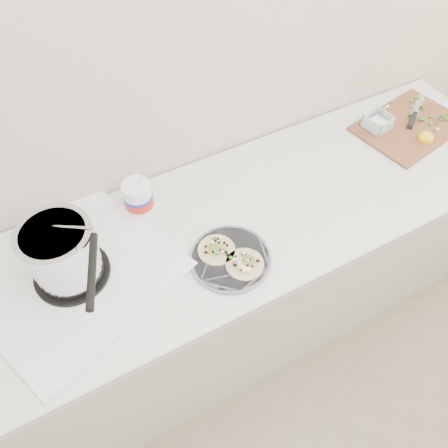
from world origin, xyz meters
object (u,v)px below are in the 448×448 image
taco_plate (230,257)px  cutboard (407,123)px  stove (66,260)px  tub (138,195)px

taco_plate → cutboard: (0.98, 0.24, -0.00)m
stove → taco_plate: (0.47, -0.18, -0.07)m
stove → taco_plate: bearing=-41.6°
tub → stove: bearing=-150.7°
stove → tub: (0.29, 0.17, -0.02)m
taco_plate → stove: bearing=158.9°
taco_plate → tub: bearing=116.8°
taco_plate → tub: (-0.17, 0.35, 0.05)m
stove → tub: stove is taller
taco_plate → cutboard: size_ratio=0.54×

